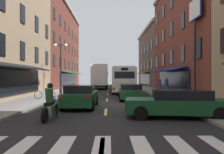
# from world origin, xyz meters

# --- Properties ---
(ground_plane) EXTENTS (34.80, 80.00, 0.10)m
(ground_plane) POSITION_xyz_m (0.00, 0.00, -0.05)
(ground_plane) COLOR black
(lane_centre_dashes) EXTENTS (0.14, 73.90, 0.01)m
(lane_centre_dashes) POSITION_xyz_m (0.00, -0.25, 0.00)
(lane_centre_dashes) COLOR #DBCC4C
(lane_centre_dashes) RESTS_ON ground
(crosswalk_near) EXTENTS (7.10, 2.80, 0.01)m
(crosswalk_near) POSITION_xyz_m (0.00, -10.00, 0.00)
(crosswalk_near) COLOR silver
(crosswalk_near) RESTS_ON ground
(sidewalk_left) EXTENTS (3.00, 80.00, 0.14)m
(sidewalk_left) POSITION_xyz_m (-5.90, 0.00, 0.07)
(sidewalk_left) COLOR gray
(sidewalk_left) RESTS_ON ground
(sidewalk_right) EXTENTS (3.00, 80.00, 0.14)m
(sidewalk_right) POSITION_xyz_m (5.90, 0.00, 0.07)
(sidewalk_right) COLOR gray
(sidewalk_right) RESTS_ON ground
(billboard_sign) EXTENTS (0.40, 2.37, 8.09)m
(billboard_sign) POSITION_xyz_m (7.05, 2.07, 6.18)
(billboard_sign) COLOR black
(billboard_sign) RESTS_ON sidewalk_right
(transit_bus) EXTENTS (2.82, 11.25, 3.08)m
(transit_bus) POSITION_xyz_m (1.85, 12.59, 1.62)
(transit_bus) COLOR white
(transit_bus) RESTS_ON ground
(box_truck) EXTENTS (2.50, 6.88, 3.79)m
(box_truck) POSITION_xyz_m (-1.31, 19.69, 1.96)
(box_truck) COLOR black
(box_truck) RESTS_ON ground
(sedan_near) EXTENTS (2.06, 4.75, 1.42)m
(sedan_near) POSITION_xyz_m (-1.24, 30.36, 0.73)
(sedan_near) COLOR maroon
(sedan_near) RESTS_ON ground
(sedan_mid) EXTENTS (4.94, 2.40, 1.32)m
(sedan_mid) POSITION_xyz_m (3.41, -5.37, 0.68)
(sedan_mid) COLOR #144723
(sedan_mid) RESTS_ON ground
(sedan_far) EXTENTS (2.00, 4.33, 1.42)m
(sedan_far) POSITION_xyz_m (-1.59, -1.79, 0.73)
(sedan_far) COLOR #144723
(sedan_far) RESTS_ON ground
(sedan_rear) EXTENTS (2.03, 4.72, 1.33)m
(sedan_rear) POSITION_xyz_m (1.96, 3.00, 0.68)
(sedan_rear) COLOR #144723
(sedan_rear) RESTS_ON ground
(motorcycle_rider) EXTENTS (0.62, 2.07, 1.66)m
(motorcycle_rider) POSITION_xyz_m (-2.44, -5.84, 0.71)
(motorcycle_rider) COLOR black
(motorcycle_rider) RESTS_ON ground
(bicycle_near) EXTENTS (1.71, 0.48, 0.91)m
(bicycle_near) POSITION_xyz_m (-5.04, 2.44, 0.50)
(bicycle_near) COLOR black
(bicycle_near) RESTS_ON sidewalk_left
(pedestrian_mid) EXTENTS (0.36, 0.36, 1.79)m
(pedestrian_mid) POSITION_xyz_m (5.81, 6.20, 1.07)
(pedestrian_mid) COLOR #33663F
(pedestrian_mid) RESTS_ON sidewalk_right
(pedestrian_far) EXTENTS (0.36, 0.36, 1.76)m
(pedestrian_far) POSITION_xyz_m (5.98, 10.10, 1.05)
(pedestrian_far) COLOR #33663F
(pedestrian_far) RESTS_ON sidewalk_right
(street_lamp_twin) EXTENTS (1.42, 0.32, 5.25)m
(street_lamp_twin) POSITION_xyz_m (-4.89, 7.70, 3.05)
(street_lamp_twin) COLOR black
(street_lamp_twin) RESTS_ON sidewalk_left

